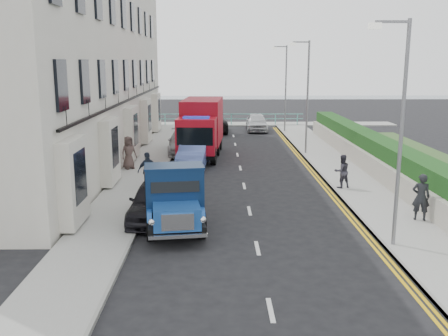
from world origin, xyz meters
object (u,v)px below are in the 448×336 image
at_px(lamp_near, 398,122).
at_px(red_lorry, 201,126).
at_px(lamp_far, 284,83).
at_px(pedestrian_east_near, 421,197).
at_px(lamp_mid, 306,91).
at_px(parked_car_front, 154,201).
at_px(bedford_lorry, 175,201).

height_order(lamp_near, red_lorry, lamp_near).
relative_size(lamp_near, lamp_far, 1.00).
height_order(red_lorry, pedestrian_east_near, red_lorry).
xyz_separation_m(lamp_mid, pedestrian_east_near, (1.92, -13.56, -3.02)).
distance_m(lamp_far, pedestrian_east_near, 23.83).
bearing_deg(pedestrian_east_near, lamp_near, 65.33).
height_order(lamp_near, lamp_far, same).
height_order(red_lorry, parked_car_front, red_lorry).
relative_size(bedford_lorry, pedestrian_east_near, 2.97).
xyz_separation_m(lamp_near, pedestrian_east_near, (1.92, 2.44, -3.02)).
bearing_deg(parked_car_front, lamp_mid, 60.68).
relative_size(lamp_mid, pedestrian_east_near, 4.07).
distance_m(lamp_near, lamp_far, 26.00).
bearing_deg(pedestrian_east_near, lamp_mid, -68.36).
bearing_deg(bedford_lorry, parked_car_front, 115.60).
bearing_deg(red_lorry, parked_car_front, -91.88).
bearing_deg(bedford_lorry, red_lorry, 80.40).
bearing_deg(lamp_far, lamp_mid, -90.00).
bearing_deg(parked_car_front, lamp_near, -19.53).
bearing_deg(lamp_mid, lamp_near, -90.00).
xyz_separation_m(parked_car_front, pedestrian_east_near, (9.70, -0.56, 0.27)).
bearing_deg(lamp_near, lamp_far, 90.00).
bearing_deg(red_lorry, lamp_mid, 7.00).
relative_size(lamp_near, bedford_lorry, 1.37).
bearing_deg(parked_car_front, lamp_far, 72.89).
relative_size(lamp_mid, parked_car_front, 1.68).
xyz_separation_m(lamp_mid, parked_car_front, (-7.78, -13.00, -3.29)).
height_order(lamp_mid, lamp_far, same).
height_order(bedford_lorry, pedestrian_east_near, bedford_lorry).
height_order(lamp_far, parked_car_front, lamp_far).
distance_m(lamp_mid, bedford_lorry, 16.17).
distance_m(bedford_lorry, red_lorry, 14.04).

